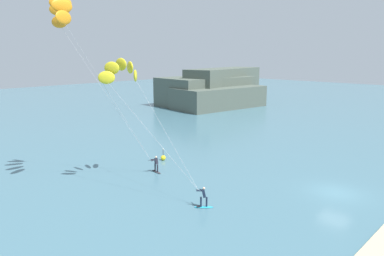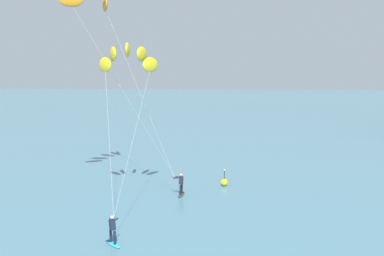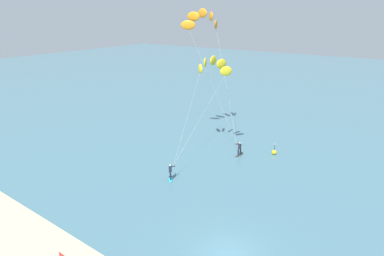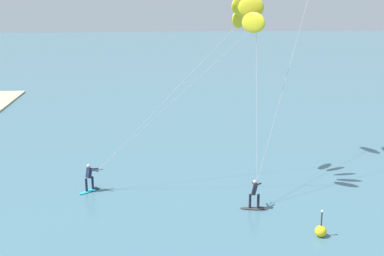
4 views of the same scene
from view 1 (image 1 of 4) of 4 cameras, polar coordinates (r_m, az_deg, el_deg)
ground_plane at (r=33.92m, az=21.73°, el=-9.46°), size 240.00×240.00×0.00m
kitesurfer_nearshore at (r=33.59m, az=-19.31°, el=15.91°), size 9.42×6.68×16.42m
kitesurfer_mid_water at (r=32.30m, az=-10.52°, el=8.00°), size 4.48×10.58×11.36m
marker_buoy at (r=40.79m, az=-4.56°, el=-4.67°), size 0.56×0.56×1.38m
distant_headland at (r=84.51m, az=3.68°, el=5.92°), size 29.04×18.50×8.34m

